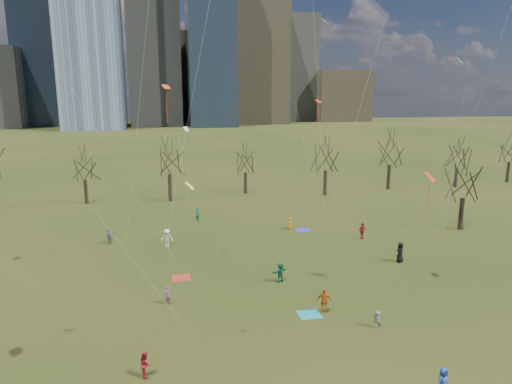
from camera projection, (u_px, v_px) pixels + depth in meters
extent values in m
plane|color=black|center=(293.00, 327.00, 31.36)|extent=(500.00, 500.00, 0.00)
cube|color=slate|center=(153.00, 24.00, 215.37)|extent=(24.00, 24.00, 95.00)
cube|color=#384C66|center=(210.00, 12.00, 210.15)|extent=(22.00, 22.00, 105.00)
cube|color=#726347|center=(258.00, 54.00, 238.35)|extent=(28.00, 28.00, 72.00)
cube|color=#384C66|center=(45.00, 58.00, 222.09)|extent=(25.00, 25.00, 65.00)
cube|color=slate|center=(295.00, 69.00, 259.35)|extent=(22.00, 22.00, 58.00)
cube|color=#726347|center=(179.00, 78.00, 256.48)|extent=(30.00, 30.00, 48.00)
cube|color=#726347|center=(338.00, 96.00, 262.95)|extent=(30.00, 28.00, 28.00)
cylinder|color=black|center=(86.00, 191.00, 66.19)|extent=(0.52, 0.52, 3.60)
cylinder|color=black|center=(170.00, 188.00, 67.68)|extent=(0.54, 0.54, 4.05)
cylinder|color=black|center=(245.00, 183.00, 73.10)|extent=(0.51, 0.51, 3.38)
cylinder|color=black|center=(325.00, 183.00, 71.71)|extent=(0.54, 0.54, 3.96)
cylinder|color=black|center=(389.00, 177.00, 76.09)|extent=(0.54, 0.54, 4.14)
cylinder|color=black|center=(456.00, 177.00, 77.69)|extent=(0.52, 0.52, 3.51)
cylinder|color=black|center=(508.00, 172.00, 82.07)|extent=(0.53, 0.53, 3.74)
cylinder|color=black|center=(461.00, 214.00, 53.54)|extent=(0.53, 0.53, 3.83)
cube|color=teal|center=(309.00, 314.00, 33.18)|extent=(1.60, 1.50, 0.03)
cube|color=#2931C1|center=(303.00, 230.00, 53.54)|extent=(1.60, 1.50, 0.03)
cube|color=#B52824|center=(181.00, 278.00, 39.75)|extent=(1.60, 1.50, 0.03)
imported|color=#2543A3|center=(443.00, 381.00, 24.22)|extent=(0.90, 0.74, 1.59)
imported|color=#AD1828|center=(145.00, 364.00, 25.83)|extent=(0.67, 0.81, 1.53)
imported|color=#5D5C61|center=(377.00, 319.00, 31.26)|extent=(0.55, 0.85, 1.26)
imported|color=#D05D17|center=(324.00, 301.00, 33.32)|extent=(1.19, 0.84, 1.87)
imported|color=#16664B|center=(280.00, 272.00, 38.79)|extent=(1.66, 1.16, 1.73)
imported|color=black|center=(400.00, 252.00, 43.32)|extent=(1.13, 1.06, 1.94)
imported|color=#884484|center=(167.00, 295.00, 34.71)|extent=(0.60, 0.65, 1.48)
imported|color=silver|center=(167.00, 238.00, 47.70)|extent=(1.33, 0.91, 1.90)
imported|color=#B31932|center=(362.00, 231.00, 50.29)|extent=(1.16, 0.83, 1.82)
imported|color=slate|center=(110.00, 236.00, 48.69)|extent=(1.38, 1.65, 1.78)
imported|color=orange|center=(290.00, 224.00, 53.75)|extent=(0.53, 0.75, 1.44)
imported|color=#1B7967|center=(198.00, 214.00, 57.31)|extent=(0.66, 0.76, 1.75)
plane|color=#FF3F15|center=(166.00, 87.00, 37.46)|extent=(0.99, 0.94, 0.35)
cylinder|color=silver|center=(129.00, 185.00, 35.08)|extent=(6.33, 6.96, 14.91)
cylinder|color=#FF3F15|center=(167.00, 106.00, 37.80)|extent=(0.04, 0.04, 2.70)
plane|color=gold|center=(325.00, 21.00, 36.80)|extent=(0.83, 0.86, 0.43)
cylinder|color=silver|center=(348.00, 148.00, 36.77)|extent=(2.78, 5.15, 20.06)
plane|color=red|center=(430.00, 176.00, 35.32)|extent=(1.25, 1.19, 0.71)
cylinder|color=silver|center=(457.00, 245.00, 31.78)|extent=(0.94, 9.02, 8.07)
cylinder|color=red|center=(428.00, 200.00, 35.72)|extent=(0.04, 0.04, 3.15)
cylinder|color=silver|center=(142.00, 76.00, 38.29)|extent=(4.83, 9.34, 31.59)
cylinder|color=silver|center=(318.00, 92.00, 53.16)|extent=(3.74, 3.28, 29.11)
plane|color=green|center=(460.00, 60.00, 44.10)|extent=(1.12, 1.10, 0.66)
cylinder|color=silver|center=(455.00, 154.00, 43.25)|extent=(2.76, 5.10, 17.48)
cylinder|color=silver|center=(189.00, 114.00, 45.46)|extent=(5.00, 4.10, 24.73)
plane|color=#EB3D13|center=(319.00, 101.00, 59.72)|extent=(1.15, 1.12, 0.36)
cylinder|color=silver|center=(306.00, 154.00, 58.98)|extent=(4.30, 3.60, 13.35)
cylinder|color=#EB3D13|center=(318.00, 115.00, 60.09)|extent=(0.04, 0.04, 3.00)
plane|color=#FFF428|center=(190.00, 186.00, 25.12)|extent=(0.60, 0.69, 0.39)
cylinder|color=silver|center=(151.00, 284.00, 23.64)|extent=(4.59, 4.22, 9.40)
plane|color=white|center=(186.00, 129.00, 57.03)|extent=(1.03, 0.95, 0.51)
cylinder|color=silver|center=(184.00, 175.00, 53.42)|extent=(1.46, 9.49, 10.00)
cylinder|color=silver|center=(478.00, 104.00, 43.60)|extent=(1.30, 7.76, 26.72)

